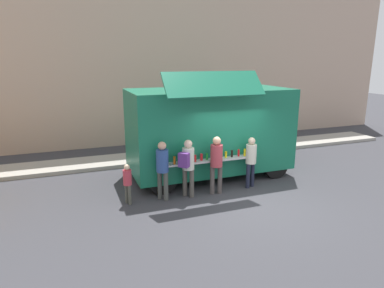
{
  "coord_description": "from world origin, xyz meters",
  "views": [
    {
      "loc": [
        -4.71,
        -7.85,
        4.02
      ],
      "look_at": [
        -0.96,
        2.19,
        1.3
      ],
      "focal_mm": 31.38,
      "sensor_mm": 36.0,
      "label": 1
    }
  ],
  "objects_px": {
    "child_near_queue": "(127,180)",
    "customer_front_ordering": "(216,160)",
    "customer_mid_with_backpack": "(188,163)",
    "food_truck_main": "(210,130)",
    "trash_bin": "(262,139)",
    "customer_rear_waiting": "(162,165)",
    "customer_extra_browsing": "(251,158)"
  },
  "relations": [
    {
      "from": "trash_bin",
      "to": "customer_front_ordering",
      "type": "xyz_separation_m",
      "value": [
        -4.1,
        -3.97,
        0.59
      ]
    },
    {
      "from": "customer_front_ordering",
      "to": "customer_rear_waiting",
      "type": "bearing_deg",
      "value": 97.05
    },
    {
      "from": "food_truck_main",
      "to": "customer_extra_browsing",
      "type": "distance_m",
      "value": 1.84
    },
    {
      "from": "customer_mid_with_backpack",
      "to": "customer_rear_waiting",
      "type": "bearing_deg",
      "value": 130.69
    },
    {
      "from": "food_truck_main",
      "to": "child_near_queue",
      "type": "distance_m",
      "value": 3.6
    },
    {
      "from": "customer_mid_with_backpack",
      "to": "child_near_queue",
      "type": "xyz_separation_m",
      "value": [
        -1.76,
        0.12,
        -0.37
      ]
    },
    {
      "from": "food_truck_main",
      "to": "customer_mid_with_backpack",
      "type": "height_order",
      "value": "food_truck_main"
    },
    {
      "from": "customer_front_ordering",
      "to": "customer_mid_with_backpack",
      "type": "relative_size",
      "value": 1.03
    },
    {
      "from": "customer_mid_with_backpack",
      "to": "food_truck_main",
      "type": "bearing_deg",
      "value": 5.37
    },
    {
      "from": "trash_bin",
      "to": "customer_front_ordering",
      "type": "height_order",
      "value": "customer_front_ordering"
    },
    {
      "from": "customer_front_ordering",
      "to": "customer_mid_with_backpack",
      "type": "xyz_separation_m",
      "value": [
        -0.9,
        0.07,
        -0.0
      ]
    },
    {
      "from": "child_near_queue",
      "to": "customer_extra_browsing",
      "type": "bearing_deg",
      "value": -26.33
    },
    {
      "from": "food_truck_main",
      "to": "trash_bin",
      "type": "xyz_separation_m",
      "value": [
        3.61,
        2.32,
        -1.18
      ]
    },
    {
      "from": "food_truck_main",
      "to": "customer_mid_with_backpack",
      "type": "bearing_deg",
      "value": -131.42
    },
    {
      "from": "customer_front_ordering",
      "to": "customer_mid_with_backpack",
      "type": "bearing_deg",
      "value": 97.87
    },
    {
      "from": "food_truck_main",
      "to": "child_near_queue",
      "type": "bearing_deg",
      "value": -155.17
    },
    {
      "from": "trash_bin",
      "to": "customer_front_ordering",
      "type": "relative_size",
      "value": 0.53
    },
    {
      "from": "customer_mid_with_backpack",
      "to": "customer_extra_browsing",
      "type": "bearing_deg",
      "value": -42.07
    },
    {
      "from": "customer_front_ordering",
      "to": "customer_rear_waiting",
      "type": "xyz_separation_m",
      "value": [
        -1.64,
        0.15,
        -0.03
      ]
    },
    {
      "from": "trash_bin",
      "to": "customer_extra_browsing",
      "type": "xyz_separation_m",
      "value": [
        -2.85,
        -3.86,
        0.5
      ]
    },
    {
      "from": "trash_bin",
      "to": "food_truck_main",
      "type": "bearing_deg",
      "value": -147.24
    },
    {
      "from": "trash_bin",
      "to": "child_near_queue",
      "type": "relative_size",
      "value": 0.81
    },
    {
      "from": "customer_front_ordering",
      "to": "customer_extra_browsing",
      "type": "height_order",
      "value": "customer_front_ordering"
    },
    {
      "from": "customer_front_ordering",
      "to": "customer_mid_with_backpack",
      "type": "distance_m",
      "value": 0.9
    },
    {
      "from": "customer_extra_browsing",
      "to": "child_near_queue",
      "type": "relative_size",
      "value": 1.4
    },
    {
      "from": "child_near_queue",
      "to": "customer_front_ordering",
      "type": "bearing_deg",
      "value": -29.24
    },
    {
      "from": "trash_bin",
      "to": "customer_rear_waiting",
      "type": "xyz_separation_m",
      "value": [
        -5.74,
        -3.82,
        0.57
      ]
    },
    {
      "from": "food_truck_main",
      "to": "trash_bin",
      "type": "distance_m",
      "value": 4.45
    },
    {
      "from": "food_truck_main",
      "to": "customer_rear_waiting",
      "type": "height_order",
      "value": "food_truck_main"
    },
    {
      "from": "customer_front_ordering",
      "to": "child_near_queue",
      "type": "relative_size",
      "value": 1.52
    },
    {
      "from": "customer_extra_browsing",
      "to": "child_near_queue",
      "type": "height_order",
      "value": "customer_extra_browsing"
    },
    {
      "from": "customer_front_ordering",
      "to": "customer_rear_waiting",
      "type": "height_order",
      "value": "customer_front_ordering"
    }
  ]
}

